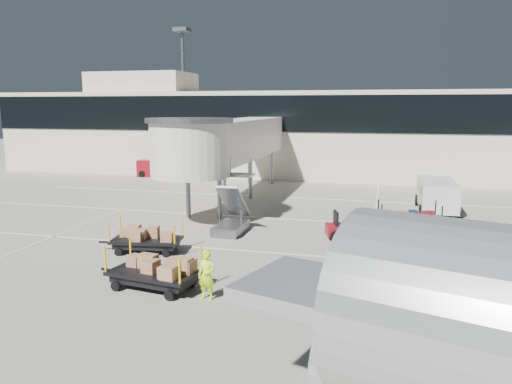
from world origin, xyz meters
The scene contains 11 objects.
ground centered at (0.00, 0.00, 0.00)m, with size 140.00×140.00×0.00m, color #B3ACA0.
lane_markings centered at (-0.67, 9.33, 0.01)m, with size 40.00×30.00×0.02m.
terminal centered at (-0.35, 29.94, 4.11)m, with size 64.00×12.11×15.20m.
jet_bridge centered at (-3.97, 12.26, 4.28)m, with size 5.70×20.40×6.03m.
baggage_tug centered at (4.83, 5.27, 0.53)m, with size 2.45×1.95×1.47m.
suitcase_cart centered at (7.80, 7.93, 0.54)m, with size 4.04×2.03×1.55m.
box_cart_near centered at (-1.62, -3.49, 0.63)m, with size 4.16×2.13×1.60m.
box_cart_far centered at (-4.02, 0.70, 0.60)m, with size 3.95×2.04×1.51m.
ground_worker centered at (0.59, -4.04, 0.89)m, with size 0.65×0.42×1.78m, color #CAFF1A.
minivan centered at (9.73, 13.72, 1.19)m, with size 2.38×5.27×1.98m.
belt_loader centered at (-14.48, 24.01, 0.79)m, with size 4.51×2.44×2.06m.
Camera 1 is at (6.40, -19.65, 6.69)m, focal length 35.00 mm.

